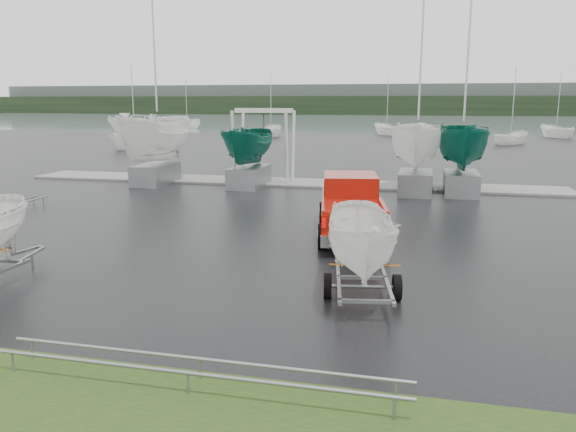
{
  "coord_description": "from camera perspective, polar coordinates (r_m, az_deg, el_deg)",
  "views": [
    {
      "loc": [
        7.41,
        -17.27,
        4.53
      ],
      "look_at": [
        3.67,
        -1.54,
        1.2
      ],
      "focal_mm": 35.0,
      "sensor_mm": 36.0,
      "label": 1
    }
  ],
  "objects": [
    {
      "name": "far_hill",
      "position": [
        195.41,
        11.44,
        11.55
      ],
      "size": [
        300.0,
        6.0,
        10.0
      ],
      "primitive_type": "cube",
      "color": "#4C5651",
      "rests_on": "ground"
    },
    {
      "name": "moored_boat_3",
      "position": [
        78.69,
        25.52,
        7.22
      ],
      "size": [
        3.03,
        3.07,
        11.19
      ],
      "rotation": [
        0.0,
        0.0,
        3.44
      ],
      "color": "white",
      "rests_on": "ground"
    },
    {
      "name": "ground_plane",
      "position": [
        19.33,
        -9.57,
        -2.08
      ],
      "size": [
        120.0,
        120.0,
        0.0
      ],
      "primitive_type": "plane",
      "color": "black",
      "rests_on": "ground"
    },
    {
      "name": "treeline",
      "position": [
        187.42,
        11.32,
        10.95
      ],
      "size": [
        300.0,
        8.0,
        6.0
      ],
      "primitive_type": "cube",
      "color": "black",
      "rests_on": "ground"
    },
    {
      "name": "trailer_hitched",
      "position": [
        12.88,
        7.75,
        2.78
      ],
      "size": [
        1.88,
        3.75,
        4.73
      ],
      "rotation": [
        0.0,
        0.0,
        0.17
      ],
      "color": "gray",
      "rests_on": "ground"
    },
    {
      "name": "boat_hoist",
      "position": [
        31.52,
        -2.47,
        8.24
      ],
      "size": [
        3.3,
        2.18,
        4.12
      ],
      "color": "silver",
      "rests_on": "ground"
    },
    {
      "name": "moored_boat_5",
      "position": [
        77.6,
        9.97,
        8.12
      ],
      "size": [
        3.25,
        3.28,
        11.2
      ],
      "rotation": [
        0.0,
        0.0,
        3.6
      ],
      "color": "white",
      "rests_on": "ground"
    },
    {
      "name": "moored_boat_4",
      "position": [
        94.72,
        -10.19,
        8.72
      ],
      "size": [
        2.97,
        3.03,
        11.63
      ],
      "rotation": [
        0.0,
        0.0,
        6.2
      ],
      "color": "white",
      "rests_on": "ground"
    },
    {
      "name": "lake",
      "position": [
        117.59,
        9.88,
        9.26
      ],
      "size": [
        300.0,
        300.0,
        0.0
      ],
      "primitive_type": "plane",
      "color": "slate",
      "rests_on": "ground"
    },
    {
      "name": "moored_boat_2",
      "position": [
        64.66,
        21.64,
        6.82
      ],
      "size": [
        2.97,
        2.98,
        10.79
      ],
      "rotation": [
        0.0,
        0.0,
        2.5
      ],
      "color": "white",
      "rests_on": "ground"
    },
    {
      "name": "mast_rack_2",
      "position": [
        9.46,
        -9.56,
        -14.77
      ],
      "size": [
        7.0,
        0.56,
        0.06
      ],
      "color": "gray",
      "rests_on": "ground"
    },
    {
      "name": "keelboat_3",
      "position": [
        28.65,
        17.52,
        9.47
      ],
      "size": [
        2.34,
        3.2,
        10.51
      ],
      "color": "gray",
      "rests_on": "ground"
    },
    {
      "name": "pickup_truck",
      "position": [
        19.5,
        6.4,
        1.21
      ],
      "size": [
        2.95,
        6.17,
        1.97
      ],
      "rotation": [
        0.0,
        0.0,
        0.17
      ],
      "color": "maroon",
      "rests_on": "ground"
    },
    {
      "name": "dock",
      "position": [
        31.48,
        -0.38,
        3.46
      ],
      "size": [
        30.0,
        3.0,
        0.12
      ],
      "primitive_type": "cube",
      "color": "gray",
      "rests_on": "ground"
    },
    {
      "name": "keelboat_2",
      "position": [
        28.28,
        13.11,
        9.98
      ],
      "size": [
        2.43,
        3.2,
        10.6
      ],
      "color": "gray",
      "rests_on": "ground"
    },
    {
      "name": "moored_boat_0",
      "position": [
        56.96,
        -15.24,
        6.68
      ],
      "size": [
        2.83,
        2.88,
        11.18
      ],
      "rotation": [
        0.0,
        0.0,
        6.09
      ],
      "color": "white",
      "rests_on": "ground"
    },
    {
      "name": "keelboat_1",
      "position": [
        29.85,
        -4.02,
        9.09
      ],
      "size": [
        2.06,
        3.2,
        6.58
      ],
      "color": "gray",
      "rests_on": "ground"
    },
    {
      "name": "moored_boat_1",
      "position": [
        72.7,
        -1.73,
        8.07
      ],
      "size": [
        2.5,
        2.56,
        11.06
      ],
      "rotation": [
        0.0,
        0.0,
        3.23
      ],
      "color": "white",
      "rests_on": "ground"
    },
    {
      "name": "keelboat_0",
      "position": [
        31.65,
        -13.61,
        11.11
      ],
      "size": [
        2.77,
        3.2,
        10.95
      ],
      "color": "gray",
      "rests_on": "ground"
    }
  ]
}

